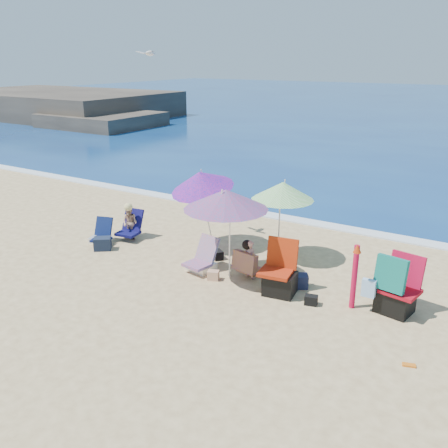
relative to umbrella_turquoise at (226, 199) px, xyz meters
The scene contains 20 objects.
ground 1.90m from the umbrella_turquoise, 86.19° to the right, with size 120.00×120.00×0.00m.
foam 4.78m from the umbrella_turquoise, 89.44° to the left, with size 120.00×0.50×0.04m.
headland 33.28m from the umbrella_turquoise, 145.00° to the left, with size 20.50×11.50×2.60m.
umbrella_turquoise is the anchor object (origin of this frame).
umbrella_striped 1.68m from the umbrella_turquoise, 71.52° to the left, with size 1.90×1.90×1.91m.
umbrella_blue 1.92m from the umbrella_turquoise, 139.66° to the left, with size 1.87×1.91×2.11m.
furled_umbrella 2.91m from the umbrella_turquoise, ahead, with size 0.25×0.45×1.40m.
chair_navy 4.19m from the umbrella_turquoise, behind, with size 0.76×0.73×0.64m.
chair_rainbow 1.72m from the umbrella_turquoise, behind, with size 0.65×0.82×0.75m.
camp_chair_left 1.93m from the umbrella_turquoise, ahead, with size 0.76×0.75×1.10m.
camp_chair_right 3.71m from the umbrella_turquoise, ahead, with size 1.00×0.77×1.17m.
person_center 1.44m from the umbrella_turquoise, 34.45° to the left, with size 0.64×0.58×0.87m.
person_left 3.73m from the umbrella_turquoise, 167.21° to the left, with size 0.62×0.73×0.98m.
bag_navy_a 3.83m from the umbrella_turquoise, behind, with size 0.50×0.48×0.32m.
bag_black_a 2.01m from the umbrella_turquoise, 131.72° to the left, with size 0.35×0.33×0.21m.
bag_tan 1.70m from the umbrella_turquoise, 136.43° to the right, with size 0.28×0.24×0.20m.
bag_navy_b 2.27m from the umbrella_turquoise, 16.58° to the left, with size 0.46×0.42×0.28m.
bag_black_b 2.63m from the umbrella_turquoise, ahead, with size 0.28×0.23×0.19m.
orange_item 4.59m from the umbrella_turquoise, 16.37° to the right, with size 0.22×0.15×0.03m.
seagull 4.29m from the umbrella_turquoise, 155.63° to the left, with size 0.64×0.39×0.12m.
Camera 1 is at (4.96, -7.52, 4.54)m, focal length 39.18 mm.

